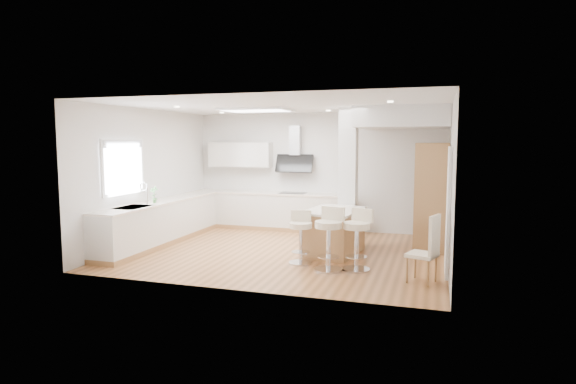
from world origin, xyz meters
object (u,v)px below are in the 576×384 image
at_px(bar_stool_c, 357,236).
at_px(peninsula, 333,232).
at_px(bar_stool_a, 301,234).
at_px(bar_stool_b, 329,235).
at_px(dining_chair, 428,247).

bearing_deg(bar_stool_c, peninsula, 145.46).
height_order(peninsula, bar_stool_a, bar_stool_a).
bearing_deg(bar_stool_b, peninsula, 111.40).
relative_size(bar_stool_b, bar_stool_c, 1.03).
relative_size(peninsula, bar_stool_b, 1.44).
xyz_separation_m(peninsula, bar_stool_a, (-0.40, -0.86, 0.09)).
bearing_deg(bar_stool_a, bar_stool_c, -22.15).
xyz_separation_m(bar_stool_c, dining_chair, (1.14, -0.44, -0.01)).
bearing_deg(bar_stool_b, bar_stool_a, 165.55).
distance_m(peninsula, bar_stool_c, 1.18).
bearing_deg(bar_stool_c, bar_stool_a, -164.05).
bearing_deg(dining_chair, bar_stool_c, 178.07).
xyz_separation_m(bar_stool_a, bar_stool_b, (0.57, -0.30, 0.07)).
xyz_separation_m(peninsula, bar_stool_b, (0.17, -1.15, 0.16)).
distance_m(bar_stool_c, dining_chair, 1.22).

